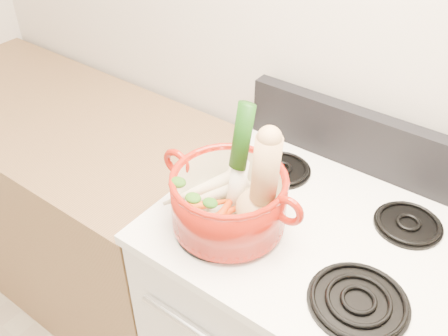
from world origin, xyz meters
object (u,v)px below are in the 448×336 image
Objects in this scene: stove_body at (298,336)px; squash at (260,182)px; dutch_oven at (229,200)px; leek at (238,159)px.

stove_body is 3.51× the size of squash.
stove_body is 0.62m from dutch_oven.
stove_body is at bearing 41.97° from squash.
stove_body is 3.23× the size of dutch_oven.
squash is at bearing -129.37° from stove_body.
dutch_oven is 1.09× the size of squash.
leek reaches higher than squash.
dutch_oven is 0.12m from squash.
dutch_oven is at bearing -143.12° from stove_body.
squash is at bearing 5.98° from dutch_oven.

